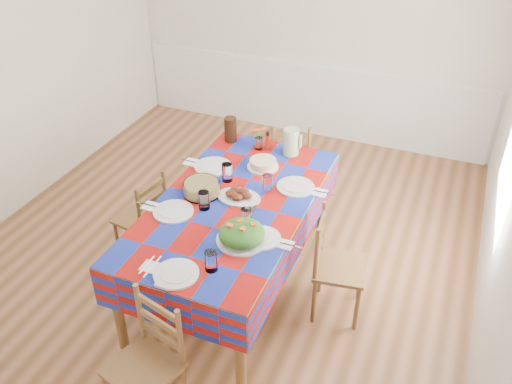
{
  "coord_description": "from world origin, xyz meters",
  "views": [
    {
      "loc": [
        1.78,
        -3.63,
        3.3
      ],
      "look_at": [
        0.41,
        -0.26,
        0.86
      ],
      "focal_mm": 38.0,
      "sensor_mm": 36.0,
      "label": 1
    }
  ],
  "objects_px": {
    "dining_table": "(233,212)",
    "chair_right": "(335,266)",
    "chair_far": "(290,163)",
    "chair_near": "(148,364)",
    "green_pitcher": "(291,142)",
    "tea_pitcher": "(230,129)",
    "meat_platter": "(239,195)",
    "chair_left": "(144,219)"
  },
  "relations": [
    {
      "from": "chair_near",
      "to": "chair_right",
      "type": "xyz_separation_m",
      "value": [
        0.86,
        1.36,
        -0.01
      ]
    },
    {
      "from": "meat_platter",
      "to": "chair_right",
      "type": "relative_size",
      "value": 0.39
    },
    {
      "from": "green_pitcher",
      "to": "tea_pitcher",
      "type": "bearing_deg",
      "value": 178.01
    },
    {
      "from": "chair_near",
      "to": "chair_right",
      "type": "bearing_deg",
      "value": 72.96
    },
    {
      "from": "meat_platter",
      "to": "green_pitcher",
      "type": "xyz_separation_m",
      "value": [
        0.15,
        0.84,
        0.09
      ]
    },
    {
      "from": "dining_table",
      "to": "meat_platter",
      "type": "relative_size",
      "value": 5.99
    },
    {
      "from": "tea_pitcher",
      "to": "chair_right",
      "type": "xyz_separation_m",
      "value": [
        1.31,
        -0.93,
        -0.5
      ]
    },
    {
      "from": "dining_table",
      "to": "tea_pitcher",
      "type": "distance_m",
      "value": 1.05
    },
    {
      "from": "dining_table",
      "to": "chair_far",
      "type": "height_order",
      "value": "chair_far"
    },
    {
      "from": "meat_platter",
      "to": "chair_near",
      "type": "xyz_separation_m",
      "value": [
        -0.01,
        -1.44,
        -0.4
      ]
    },
    {
      "from": "dining_table",
      "to": "chair_far",
      "type": "xyz_separation_m",
      "value": [
        0.01,
        1.37,
        -0.29
      ]
    },
    {
      "from": "meat_platter",
      "to": "green_pitcher",
      "type": "relative_size",
      "value": 1.47
    },
    {
      "from": "chair_far",
      "to": "green_pitcher",
      "type": "bearing_deg",
      "value": 88.32
    },
    {
      "from": "chair_near",
      "to": "tea_pitcher",
      "type": "bearing_deg",
      "value": 116.21
    },
    {
      "from": "green_pitcher",
      "to": "tea_pitcher",
      "type": "xyz_separation_m",
      "value": [
        -0.61,
        0.02,
        -0.0
      ]
    },
    {
      "from": "dining_table",
      "to": "meat_platter",
      "type": "xyz_separation_m",
      "value": [
        0.02,
        0.07,
        0.12
      ]
    },
    {
      "from": "chair_near",
      "to": "chair_left",
      "type": "height_order",
      "value": "chair_near"
    },
    {
      "from": "chair_far",
      "to": "chair_left",
      "type": "height_order",
      "value": "chair_far"
    },
    {
      "from": "dining_table",
      "to": "chair_right",
      "type": "height_order",
      "value": "chair_right"
    },
    {
      "from": "green_pitcher",
      "to": "chair_right",
      "type": "relative_size",
      "value": 0.26
    },
    {
      "from": "meat_platter",
      "to": "chair_near",
      "type": "height_order",
      "value": "chair_near"
    },
    {
      "from": "tea_pitcher",
      "to": "chair_far",
      "type": "bearing_deg",
      "value": 44.56
    },
    {
      "from": "chair_near",
      "to": "chair_right",
      "type": "distance_m",
      "value": 1.61
    },
    {
      "from": "chair_near",
      "to": "chair_far",
      "type": "height_order",
      "value": "chair_near"
    },
    {
      "from": "chair_near",
      "to": "dining_table",
      "type": "bearing_deg",
      "value": 105.61
    },
    {
      "from": "chair_far",
      "to": "dining_table",
      "type": "bearing_deg",
      "value": 69.13
    },
    {
      "from": "green_pitcher",
      "to": "dining_table",
      "type": "bearing_deg",
      "value": -100.74
    },
    {
      "from": "tea_pitcher",
      "to": "chair_left",
      "type": "height_order",
      "value": "tea_pitcher"
    },
    {
      "from": "dining_table",
      "to": "green_pitcher",
      "type": "relative_size",
      "value": 8.82
    },
    {
      "from": "chair_right",
      "to": "meat_platter",
      "type": "bearing_deg",
      "value": 76.37
    },
    {
      "from": "green_pitcher",
      "to": "chair_right",
      "type": "distance_m",
      "value": 1.25
    },
    {
      "from": "dining_table",
      "to": "chair_near",
      "type": "height_order",
      "value": "chair_near"
    },
    {
      "from": "meat_platter",
      "to": "chair_far",
      "type": "relative_size",
      "value": 0.39
    },
    {
      "from": "green_pitcher",
      "to": "chair_near",
      "type": "distance_m",
      "value": 2.33
    },
    {
      "from": "chair_far",
      "to": "chair_left",
      "type": "bearing_deg",
      "value": 37.02
    },
    {
      "from": "chair_right",
      "to": "dining_table",
      "type": "bearing_deg",
      "value": 80.94
    },
    {
      "from": "green_pitcher",
      "to": "chair_far",
      "type": "relative_size",
      "value": 0.27
    },
    {
      "from": "dining_table",
      "to": "tea_pitcher",
      "type": "bearing_deg",
      "value": 115.31
    },
    {
      "from": "chair_far",
      "to": "chair_right",
      "type": "distance_m",
      "value": 1.62
    },
    {
      "from": "chair_left",
      "to": "green_pitcher",
      "type": "bearing_deg",
      "value": 140.37
    },
    {
      "from": "chair_near",
      "to": "chair_far",
      "type": "relative_size",
      "value": 1.03
    },
    {
      "from": "dining_table",
      "to": "chair_far",
      "type": "bearing_deg",
      "value": 89.38
    }
  ]
}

